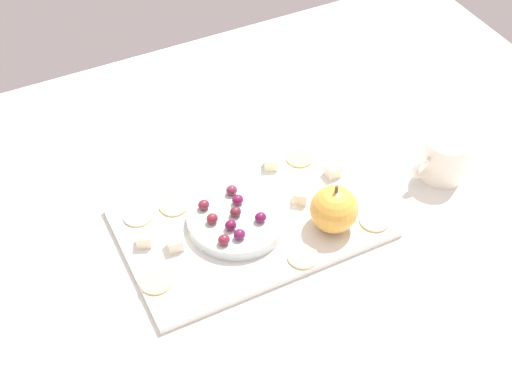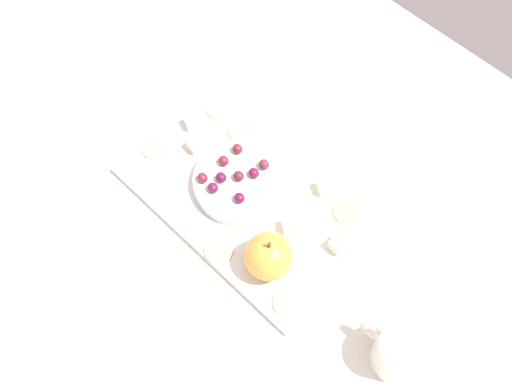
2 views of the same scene
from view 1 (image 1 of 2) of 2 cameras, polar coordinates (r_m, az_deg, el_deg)
name	(u,v)px [view 1 (image 1 of 2)]	position (r cm, az deg, el deg)	size (l,w,h in cm)	color
table	(259,235)	(110.69, 0.28, -3.53)	(136.58, 102.77, 4.04)	silver
platter	(251,222)	(109.04, -0.44, -2.41)	(39.50, 25.18, 1.28)	silver
serving_dish	(237,219)	(107.30, -1.56, -2.18)	(15.27, 15.27, 1.96)	silver
apple_whole	(334,209)	(105.58, 6.34, -1.39)	(7.34, 7.34, 7.34)	gold
apple_stem	(336,189)	(102.50, 6.53, 0.23)	(0.50, 0.50, 1.20)	brown
cheese_cube_0	(300,196)	(110.53, 3.61, -0.35)	(2.19, 2.19, 2.19)	#F9E2BE
cheese_cube_1	(175,243)	(104.63, -6.59, -4.13)	(2.19, 2.19, 2.19)	#F1EACE
cheese_cube_2	(144,239)	(105.77, -9.05, -3.78)	(2.19, 2.19, 2.19)	#F5EBCB
cheese_cube_3	(271,162)	(115.83, 1.23, 2.42)	(2.19, 2.19, 2.19)	#F1F1C3
cheese_cube_4	(333,171)	(115.07, 6.22, 1.74)	(2.19, 2.19, 2.19)	#EAE6C8
cracker_0	(156,282)	(101.67, -8.10, -7.21)	(4.59, 4.59, 0.40)	#E1C582
cracker_1	(300,158)	(118.09, 3.55, 2.77)	(4.59, 4.59, 0.40)	#DCC17D
cracker_2	(138,216)	(110.23, -9.54, -1.91)	(4.59, 4.59, 0.40)	#D4BB8D
cracker_3	(303,257)	(103.67, 3.81, -5.26)	(4.59, 4.59, 0.40)	#D8B985
cracker_4	(174,206)	(110.92, -6.67, -1.10)	(4.59, 4.59, 0.40)	#D5C583
cracker_5	(375,221)	(109.53, 9.57, -2.32)	(4.59, 4.59, 0.40)	#D9C188
grape_0	(231,225)	(104.04, -2.06, -2.70)	(1.78, 1.60, 1.65)	maroon
grape_1	(232,190)	(108.97, -1.99, 0.15)	(1.78, 1.60, 1.61)	maroon
grape_2	(204,205)	(107.06, -4.26, -1.04)	(1.78, 1.60, 1.62)	maroon
grape_3	(224,240)	(102.26, -2.62, -3.88)	(1.78, 1.60, 1.63)	maroon
grape_4	(240,234)	(102.85, -1.34, -3.45)	(1.78, 1.60, 1.61)	#611944
grape_5	(238,200)	(107.51, -1.49, -0.63)	(1.78, 1.60, 1.64)	maroon
grape_6	(212,219)	(105.05, -3.57, -2.16)	(1.78, 1.60, 1.65)	maroon
grape_7	(261,217)	(105.03, 0.37, -2.07)	(1.78, 1.60, 1.63)	#631542
grape_8	(236,212)	(105.84, -1.67, -1.61)	(1.78, 1.60, 1.61)	maroon
cup	(444,158)	(118.42, 14.97, 2.70)	(10.50, 7.29, 7.73)	white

